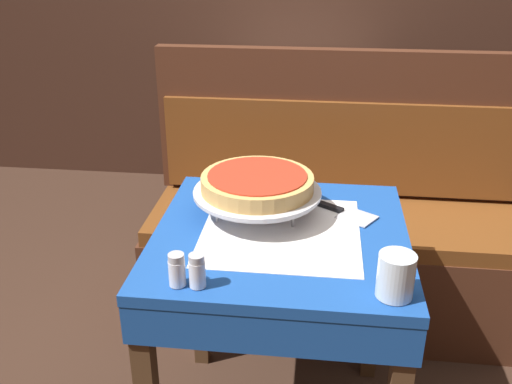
% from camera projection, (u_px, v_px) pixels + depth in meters
% --- Properties ---
extents(dining_table_front, '(0.68, 0.68, 0.73)m').
position_uv_depth(dining_table_front, '(280.00, 263.00, 1.58)').
color(dining_table_front, '#194799').
rests_on(dining_table_front, ground_plane).
extents(dining_table_rear, '(0.82, 0.82, 0.74)m').
position_uv_depth(dining_table_rear, '(295.00, 107.00, 2.94)').
color(dining_table_rear, beige).
rests_on(dining_table_rear, ground_plane).
extents(booth_bench, '(1.50, 0.49, 1.06)m').
position_uv_depth(booth_bench, '(338.00, 245.00, 2.30)').
color(booth_bench, '#4C2819').
rests_on(booth_bench, ground_plane).
extents(pizza_pan_stand, '(0.36, 0.36, 0.08)m').
position_uv_depth(pizza_pan_stand, '(257.00, 193.00, 1.60)').
color(pizza_pan_stand, '#ADADB2').
rests_on(pizza_pan_stand, dining_table_front).
extents(deep_dish_pizza, '(0.31, 0.31, 0.05)m').
position_uv_depth(deep_dish_pizza, '(257.00, 182.00, 1.58)').
color(deep_dish_pizza, tan).
rests_on(deep_dish_pizza, pizza_pan_stand).
extents(pizza_server, '(0.23, 0.17, 0.01)m').
position_uv_depth(pizza_server, '(338.00, 210.00, 1.64)').
color(pizza_server, '#BCBCC1').
rests_on(pizza_server, dining_table_front).
extents(water_glass_near, '(0.08, 0.08, 0.10)m').
position_uv_depth(water_glass_near, '(396.00, 276.00, 1.24)').
color(water_glass_near, silver).
rests_on(water_glass_near, dining_table_front).
extents(salt_shaker, '(0.04, 0.04, 0.08)m').
position_uv_depth(salt_shaker, '(177.00, 270.00, 1.29)').
color(salt_shaker, silver).
rests_on(salt_shaker, dining_table_front).
extents(pepper_shaker, '(0.04, 0.04, 0.08)m').
position_uv_depth(pepper_shaker, '(197.00, 271.00, 1.28)').
color(pepper_shaker, silver).
rests_on(pepper_shaker, dining_table_front).
extents(condiment_caddy, '(0.13, 0.13, 0.17)m').
position_uv_depth(condiment_caddy, '(320.00, 81.00, 2.87)').
color(condiment_caddy, black).
rests_on(condiment_caddy, dining_table_rear).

